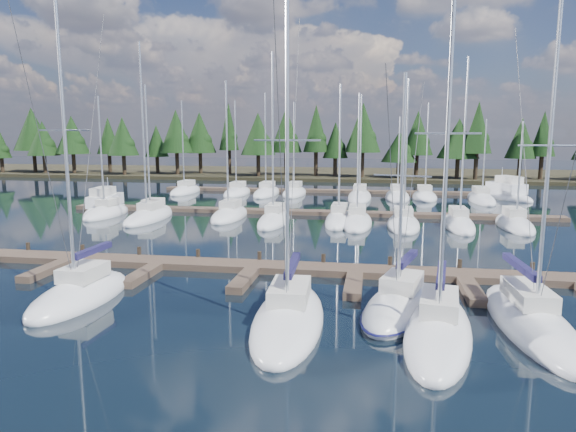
% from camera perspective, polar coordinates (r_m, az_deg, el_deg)
% --- Properties ---
extents(ground, '(260.00, 260.00, 0.00)m').
position_cam_1_polar(ground, '(42.78, 0.07, -1.85)').
color(ground, black).
rests_on(ground, ground).
extents(far_shore, '(220.00, 30.00, 0.60)m').
position_cam_1_polar(far_shore, '(101.95, 5.67, 4.68)').
color(far_shore, '#2D2919').
rests_on(far_shore, ground).
extents(main_dock, '(44.00, 6.13, 0.90)m').
position_cam_1_polar(main_dock, '(30.64, -3.86, -5.92)').
color(main_dock, brown).
rests_on(main_dock, ground).
extents(back_docks, '(50.00, 21.80, 0.40)m').
position_cam_1_polar(back_docks, '(61.90, 3.07, 1.75)').
color(back_docks, brown).
rests_on(back_docks, ground).
extents(front_sailboat_2, '(3.15, 7.56, 15.10)m').
position_cam_1_polar(front_sailboat_2, '(27.61, -22.04, -8.08)').
color(front_sailboat_2, white).
rests_on(front_sailboat_2, ground).
extents(front_sailboat_3, '(3.43, 9.41, 14.34)m').
position_cam_1_polar(front_sailboat_3, '(22.53, 0.06, -11.31)').
color(front_sailboat_3, white).
rests_on(front_sailboat_3, ground).
extents(front_sailboat_4, '(4.96, 8.20, 11.52)m').
position_cam_1_polar(front_sailboat_4, '(24.59, 12.28, -9.78)').
color(front_sailboat_4, white).
rests_on(front_sailboat_4, ground).
extents(front_sailboat_5, '(3.91, 9.44, 14.84)m').
position_cam_1_polar(front_sailboat_5, '(22.04, 16.34, -12.14)').
color(front_sailboat_5, white).
rests_on(front_sailboat_5, ground).
extents(front_sailboat_6, '(3.22, 10.25, 13.99)m').
position_cam_1_polar(front_sailboat_6, '(24.46, 25.34, -10.54)').
color(front_sailboat_6, white).
rests_on(front_sailboat_6, ground).
extents(back_sailboat_rows, '(42.02, 31.82, 17.14)m').
position_cam_1_polar(back_sailboat_rows, '(57.43, 2.84, 1.23)').
color(back_sailboat_rows, white).
rests_on(back_sailboat_rows, ground).
extents(motor_yacht_left, '(3.94, 9.05, 4.38)m').
position_cam_1_polar(motor_yacht_left, '(57.00, -19.61, 0.88)').
color(motor_yacht_left, white).
rests_on(motor_yacht_left, ground).
extents(motor_yacht_right, '(6.74, 9.91, 4.73)m').
position_cam_1_polar(motor_yacht_right, '(70.81, 23.04, 2.22)').
color(motor_yacht_right, white).
rests_on(motor_yacht_right, ground).
extents(tree_line, '(183.28, 11.57, 13.47)m').
position_cam_1_polar(tree_line, '(91.99, 4.27, 8.80)').
color(tree_line, black).
rests_on(tree_line, far_shore).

